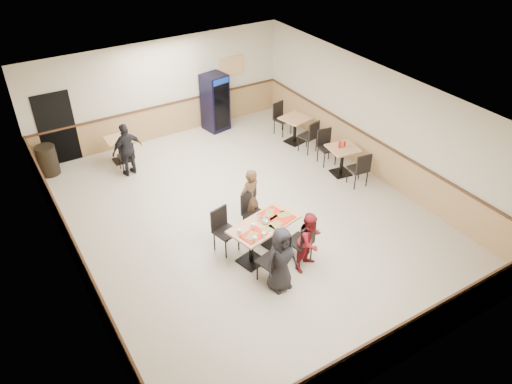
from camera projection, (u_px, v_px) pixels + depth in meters
ground at (247, 217)px, 12.10m from camera, size 10.00×10.00×0.00m
room_shell at (254, 136)px, 14.35m from camera, size 10.00×10.00×10.00m
main_table at (264, 234)px, 10.70m from camera, size 1.69×1.12×0.83m
main_chairs at (262, 236)px, 10.68m from camera, size 1.77×2.09×1.06m
diner_woman_left at (281, 259)px, 9.75m from camera, size 0.74×0.51×1.45m
diner_woman_right at (310, 241)px, 10.30m from camera, size 0.78×0.69×1.36m
diner_man_opposite at (250, 198)px, 11.43m from camera, size 0.63×0.49×1.52m
lone_diner at (127, 150)px, 13.34m from camera, size 0.94×0.53×1.51m
tabletop_clutter at (266, 224)px, 10.49m from camera, size 1.39×0.91×0.12m
side_table_near at (342, 157)px, 13.47m from camera, size 0.85×0.85×0.81m
side_table_near_chair_south at (358, 168)px, 13.02m from camera, size 0.53×0.53×1.02m
side_table_near_chair_north at (327, 147)px, 13.94m from camera, size 0.53×0.53×1.02m
side_table_far at (295, 126)px, 14.97m from camera, size 0.91×0.91×0.82m
side_table_far_chair_south at (308, 135)px, 14.53m from camera, size 0.57×0.57×1.03m
side_table_far_chair_north at (283, 119)px, 15.45m from camera, size 0.57×0.57×1.03m
condiment_caddy at (342, 144)px, 13.29m from camera, size 0.23×0.06×0.20m
back_table at (119, 146)px, 14.07m from camera, size 0.68×0.68×0.72m
back_table_chair_lone at (126, 156)px, 13.67m from camera, size 0.43×0.43×0.91m
pepsi_cooler at (215, 102)px, 15.53m from camera, size 0.79×0.80×1.80m
trash_bin at (48, 160)px, 13.53m from camera, size 0.53×0.53×0.84m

